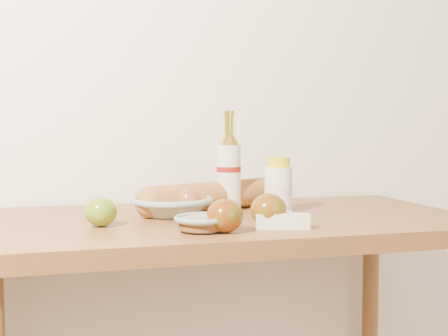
{
  "coord_description": "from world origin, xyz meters",
  "views": [
    {
      "loc": [
        -0.34,
        -0.12,
        1.11
      ],
      "look_at": [
        0.0,
        1.15,
        1.02
      ],
      "focal_mm": 45.0,
      "sensor_mm": 36.0,
      "label": 1
    }
  ],
  "objects_px": {
    "baguette": "(213,196)",
    "bourbon_bottle": "(229,170)",
    "table": "(221,267)",
    "cream_bottle": "(278,187)",
    "egg_bowl": "(172,204)"
  },
  "relations": [
    {
      "from": "egg_bowl",
      "to": "baguette",
      "type": "bearing_deg",
      "value": 25.76
    },
    {
      "from": "cream_bottle",
      "to": "baguette",
      "type": "bearing_deg",
      "value": 156.85
    },
    {
      "from": "baguette",
      "to": "bourbon_bottle",
      "type": "bearing_deg",
      "value": -21.32
    },
    {
      "from": "bourbon_bottle",
      "to": "table",
      "type": "bearing_deg",
      "value": -120.78
    },
    {
      "from": "bourbon_bottle",
      "to": "egg_bowl",
      "type": "xyz_separation_m",
      "value": [
        -0.16,
        -0.06,
        -0.08
      ]
    },
    {
      "from": "cream_bottle",
      "to": "table",
      "type": "bearing_deg",
      "value": -167.53
    },
    {
      "from": "bourbon_bottle",
      "to": "baguette",
      "type": "bearing_deg",
      "value": 177.45
    },
    {
      "from": "table",
      "to": "egg_bowl",
      "type": "xyz_separation_m",
      "value": [
        -0.11,
        0.05,
        0.15
      ]
    },
    {
      "from": "bourbon_bottle",
      "to": "egg_bowl",
      "type": "distance_m",
      "value": 0.19
    },
    {
      "from": "bourbon_bottle",
      "to": "egg_bowl",
      "type": "relative_size",
      "value": 1.18
    },
    {
      "from": "table",
      "to": "baguette",
      "type": "relative_size",
      "value": 2.69
    },
    {
      "from": "bourbon_bottle",
      "to": "baguette",
      "type": "height_order",
      "value": "bourbon_bottle"
    },
    {
      "from": "baguette",
      "to": "table",
      "type": "bearing_deg",
      "value": -117.94
    },
    {
      "from": "bourbon_bottle",
      "to": "egg_bowl",
      "type": "height_order",
      "value": "bourbon_bottle"
    },
    {
      "from": "table",
      "to": "cream_bottle",
      "type": "distance_m",
      "value": 0.25
    }
  ]
}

